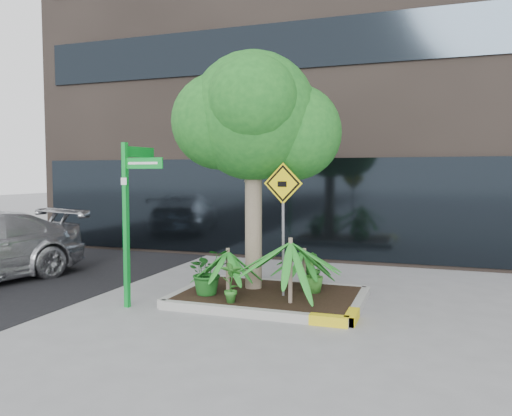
% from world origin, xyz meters
% --- Properties ---
extents(ground, '(80.00, 80.00, 0.00)m').
position_xyz_m(ground, '(0.00, 0.00, 0.00)').
color(ground, gray).
rests_on(ground, ground).
extents(building, '(18.00, 8.00, 15.00)m').
position_xyz_m(building, '(0.50, 8.50, 7.50)').
color(building, '#2D2621').
rests_on(building, ground).
extents(planter, '(3.35, 2.36, 0.15)m').
position_xyz_m(planter, '(0.23, 0.27, 0.10)').
color(planter, '#9E9E99').
rests_on(planter, ground).
extents(tree, '(3.07, 2.72, 4.60)m').
position_xyz_m(tree, '(-0.21, 0.62, 3.36)').
color(tree, gray).
rests_on(tree, ground).
extents(palm_front, '(1.23, 1.23, 1.37)m').
position_xyz_m(palm_front, '(0.74, -0.24, 1.17)').
color(palm_front, gray).
rests_on(palm_front, ground).
extents(palm_left, '(0.93, 0.93, 1.03)m').
position_xyz_m(palm_left, '(-0.49, 0.01, 0.92)').
color(palm_left, gray).
rests_on(palm_left, ground).
extents(palm_back, '(0.84, 0.84, 0.93)m').
position_xyz_m(palm_back, '(0.69, 0.94, 0.85)').
color(palm_back, gray).
rests_on(palm_back, ground).
extents(shrub_a, '(1.05, 1.05, 0.83)m').
position_xyz_m(shrub_a, '(-0.81, -0.15, 0.56)').
color(shrub_a, '#175219').
rests_on(shrub_a, planter).
extents(shrub_b, '(0.57, 0.57, 0.72)m').
position_xyz_m(shrub_b, '(0.93, 0.61, 0.51)').
color(shrub_b, '#2D6E21').
rests_on(shrub_b, planter).
extents(shrub_c, '(0.38, 0.38, 0.70)m').
position_xyz_m(shrub_c, '(-0.20, -0.55, 0.50)').
color(shrub_c, '#2B7424').
rests_on(shrub_c, planter).
extents(shrub_d, '(0.51, 0.51, 0.67)m').
position_xyz_m(shrub_d, '(0.82, 1.15, 0.48)').
color(shrub_d, '#1E5C1A').
rests_on(shrub_d, planter).
extents(street_sign_post, '(0.84, 0.88, 2.83)m').
position_xyz_m(street_sign_post, '(-1.94, -0.84, 1.75)').
color(street_sign_post, '#0E9D2F').
rests_on(street_sign_post, ground).
extents(cattle_sign, '(0.72, 0.13, 2.35)m').
position_xyz_m(cattle_sign, '(0.49, 0.16, 1.74)').
color(cattle_sign, slate).
rests_on(cattle_sign, ground).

